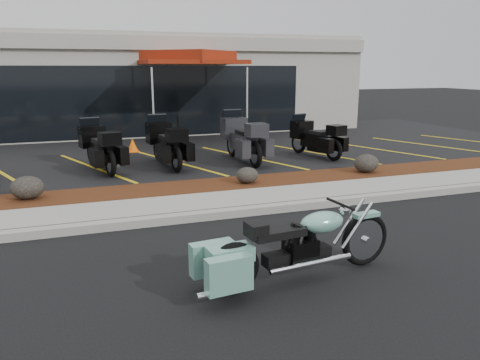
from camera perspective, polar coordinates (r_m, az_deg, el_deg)
name	(u,v)px	position (r m, az deg, el deg)	size (l,w,h in m)	color
ground	(242,232)	(8.04, 0.24, -6.40)	(90.00, 90.00, 0.00)	black
curb	(226,213)	(8.82, -1.69, -4.05)	(24.00, 0.25, 0.15)	gray
sidewalk	(216,203)	(9.46, -2.96, -2.83)	(24.00, 1.20, 0.15)	gray
mulch_bed	(201,189)	(10.58, -4.77, -1.06)	(24.00, 1.20, 0.16)	#3E1C0E
upper_lot	(160,150)	(15.76, -9.67, 3.65)	(26.00, 9.60, 0.15)	black
dealership_building	(135,84)	(21.75, -12.69, 11.33)	(18.00, 8.16, 4.00)	gray
boulder_left	(27,188)	(10.32, -24.50, -0.85)	(0.65, 0.55, 0.46)	black
boulder_mid	(247,175)	(10.70, 0.88, 0.61)	(0.52, 0.43, 0.37)	black
boulder_right	(366,163)	(12.22, 15.14, 1.99)	(0.65, 0.54, 0.46)	black
hero_cruiser	(365,232)	(6.81, 15.00, -6.13)	(2.87, 0.73, 1.01)	#75B6A2
touring_black_front	(91,141)	(13.23, -17.69, 4.50)	(2.24, 0.86, 1.30)	black
touring_black_mid	(158,138)	(13.40, -10.00, 5.11)	(2.29, 0.87, 1.33)	black
touring_grey	(232,133)	(13.86, -0.96, 5.75)	(2.42, 0.92, 1.41)	#2B2B30
touring_black_rear	(299,133)	(14.57, 7.19, 5.65)	(2.09, 0.80, 1.22)	black
traffic_cone	(133,145)	(15.11, -12.96, 4.17)	(0.36, 0.36, 0.42)	#F86608
popup_canopy	(190,59)	(17.01, -6.17, 14.44)	(4.36, 4.36, 3.15)	silver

